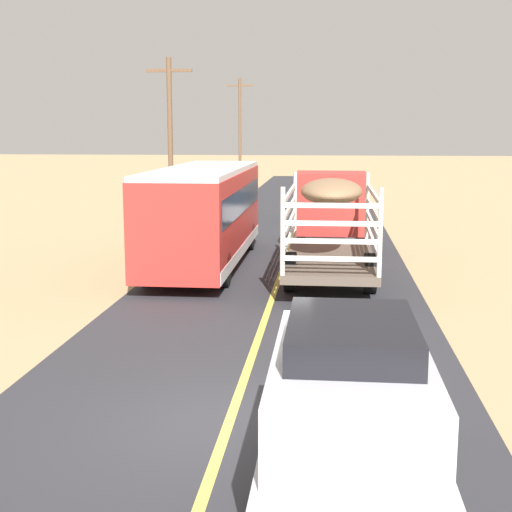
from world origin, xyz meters
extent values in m
plane|color=tan|center=(0.00, 0.00, 0.00)|extent=(240.00, 240.00, 0.00)
cube|color=#2D2D33|center=(0.00, 0.00, 0.01)|extent=(8.00, 120.00, 0.02)
cube|color=#D8CC4C|center=(0.00, 0.00, 0.02)|extent=(0.16, 117.60, 0.00)
cube|color=silver|center=(1.74, -2.20, 0.70)|extent=(1.90, 4.60, 0.90)
cube|color=silver|center=(1.74, -2.35, 1.55)|extent=(1.75, 3.59, 0.80)
cube|color=#192333|center=(1.74, -2.35, 1.57)|extent=(1.79, 3.22, 0.44)
cube|color=black|center=(1.74, -2.30, 2.13)|extent=(1.43, 2.07, 0.36)
cylinder|color=black|center=(0.92, -0.77, 0.40)|extent=(0.26, 0.76, 0.76)
cylinder|color=black|center=(2.56, -0.77, 0.40)|extent=(0.26, 0.76, 0.76)
cube|color=#B2332D|center=(1.52, 15.86, 1.82)|extent=(2.50, 2.20, 2.20)
cube|color=#192333|center=(1.52, 15.86, 2.27)|extent=(2.53, 1.54, 0.70)
cube|color=brown|center=(1.52, 10.46, 0.72)|extent=(2.50, 6.40, 0.24)
cylinder|color=silver|center=(0.33, 13.60, 1.94)|extent=(0.12, 0.12, 2.20)
cylinder|color=silver|center=(2.71, 13.60, 1.94)|extent=(0.12, 0.12, 2.20)
cylinder|color=silver|center=(0.33, 7.32, 1.94)|extent=(0.12, 0.12, 2.20)
cylinder|color=silver|center=(2.71, 7.32, 1.94)|extent=(0.12, 0.12, 2.20)
cube|color=silver|center=(0.31, 10.46, 1.28)|extent=(0.08, 6.30, 0.12)
cube|color=silver|center=(2.73, 10.46, 1.28)|extent=(0.08, 6.30, 0.12)
cube|color=silver|center=(1.52, 7.30, 1.28)|extent=(2.40, 0.08, 0.12)
cube|color=silver|center=(0.31, 10.46, 1.72)|extent=(0.08, 6.30, 0.12)
cube|color=silver|center=(2.73, 10.46, 1.72)|extent=(0.08, 6.30, 0.12)
cube|color=silver|center=(1.52, 7.30, 1.72)|extent=(2.40, 0.08, 0.12)
cube|color=silver|center=(0.31, 10.46, 2.16)|extent=(0.08, 6.30, 0.12)
cube|color=silver|center=(2.73, 10.46, 2.16)|extent=(0.08, 6.30, 0.12)
cube|color=silver|center=(1.52, 7.30, 2.16)|extent=(2.40, 0.08, 0.12)
cube|color=silver|center=(0.31, 10.46, 2.60)|extent=(0.08, 6.30, 0.12)
cube|color=silver|center=(2.73, 10.46, 2.60)|extent=(0.08, 6.30, 0.12)
cube|color=silver|center=(1.52, 7.30, 2.60)|extent=(2.40, 0.08, 0.12)
ellipsoid|color=#8C6B4C|center=(1.52, 10.46, 2.69)|extent=(1.75, 3.84, 0.70)
cylinder|color=black|center=(0.43, 15.86, 0.57)|extent=(0.32, 1.10, 1.10)
cylinder|color=black|center=(2.61, 15.86, 0.57)|extent=(0.32, 1.10, 1.10)
cylinder|color=black|center=(0.43, 9.18, 0.57)|extent=(0.32, 1.10, 1.10)
cylinder|color=black|center=(2.61, 9.18, 0.57)|extent=(0.32, 1.10, 1.10)
cube|color=red|center=(-2.57, 12.78, 1.72)|extent=(2.50, 10.00, 2.70)
cube|color=white|center=(-2.57, 12.78, 3.15)|extent=(2.45, 9.80, 0.16)
cube|color=#192333|center=(-2.57, 12.78, 2.19)|extent=(2.54, 9.20, 0.80)
cube|color=silver|center=(-2.57, 12.78, 0.57)|extent=(2.53, 9.80, 0.36)
cylinder|color=black|center=(-3.67, 16.03, 0.52)|extent=(0.30, 1.00, 1.00)
cylinder|color=black|center=(-1.47, 16.03, 0.52)|extent=(0.30, 1.00, 1.00)
cylinder|color=black|center=(-3.67, 9.53, 0.52)|extent=(0.30, 1.00, 1.00)
cylinder|color=black|center=(-1.47, 9.53, 0.52)|extent=(0.30, 1.00, 1.00)
cube|color=silver|center=(0.70, 24.98, 0.53)|extent=(1.80, 4.40, 0.70)
cube|color=#192333|center=(0.70, 25.08, 1.18)|extent=(1.53, 2.20, 0.60)
cylinder|color=black|center=(-0.09, 26.30, 0.35)|extent=(0.22, 0.66, 0.66)
cylinder|color=black|center=(1.49, 26.30, 0.35)|extent=(0.22, 0.66, 0.66)
cylinder|color=black|center=(-0.09, 23.66, 0.35)|extent=(0.22, 0.66, 0.66)
cylinder|color=black|center=(1.49, 23.66, 0.35)|extent=(0.22, 0.66, 0.66)
cylinder|color=brown|center=(-6.11, 23.71, 3.88)|extent=(0.24, 0.24, 7.77)
cube|color=brown|center=(-6.11, 23.71, 7.17)|extent=(2.20, 0.14, 0.14)
cylinder|color=brown|center=(-6.11, 50.42, 4.34)|extent=(0.24, 0.24, 8.69)
cube|color=brown|center=(-6.11, 50.42, 8.09)|extent=(2.20, 0.14, 0.14)
camera|label=1|loc=(1.46, -10.15, 4.39)|focal=50.27mm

